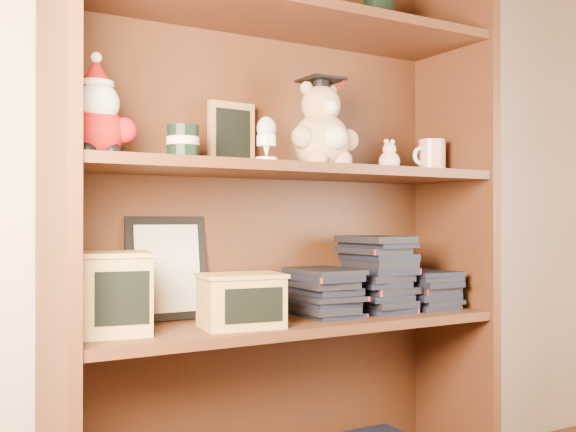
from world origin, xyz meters
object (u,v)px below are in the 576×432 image
treats_box (112,293)px  bookcase (278,231)px  teacher_mug (431,156)px  grad_teddy_bear (322,133)px

treats_box → bookcase: bearing=6.4°
teacher_mug → grad_teddy_bear: bearing=-178.9°
teacher_mug → treats_box: teacher_mug is taller
grad_teddy_bear → teacher_mug: (0.39, 0.01, -0.04)m
grad_teddy_bear → treats_box: 0.69m
bookcase → treats_box: size_ratio=8.19×
bookcase → grad_teddy_bear: bearing=-28.8°
treats_box → grad_teddy_bear: bearing=-0.7°
bookcase → treats_box: bearing=-173.6°
teacher_mug → treats_box: 1.03m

